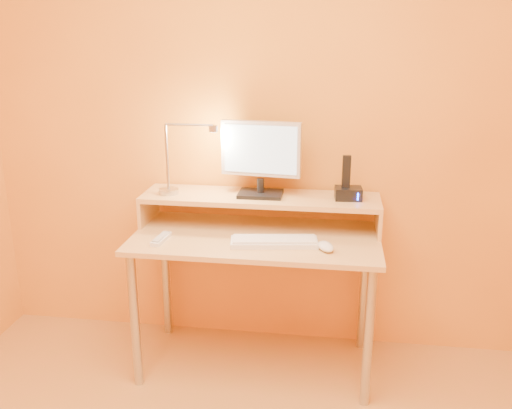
% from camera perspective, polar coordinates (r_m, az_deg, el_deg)
% --- Properties ---
extents(wall_back, '(3.00, 0.04, 2.50)m').
position_cam_1_polar(wall_back, '(2.88, 0.91, 8.95)').
color(wall_back, orange).
rests_on(wall_back, floor).
extents(desk_leg_fl, '(0.04, 0.04, 0.69)m').
position_cam_1_polar(desk_leg_fl, '(2.78, -12.34, -11.59)').
color(desk_leg_fl, '#AFAFB3').
rests_on(desk_leg_fl, floor).
extents(desk_leg_fr, '(0.04, 0.04, 0.69)m').
position_cam_1_polar(desk_leg_fr, '(2.63, 11.46, -13.31)').
color(desk_leg_fr, '#AFAFB3').
rests_on(desk_leg_fr, floor).
extents(desk_leg_bl, '(0.04, 0.04, 0.69)m').
position_cam_1_polar(desk_leg_bl, '(3.20, -9.24, -7.37)').
color(desk_leg_bl, '#AFAFB3').
rests_on(desk_leg_bl, floor).
extents(desk_leg_br, '(0.04, 0.04, 0.69)m').
position_cam_1_polar(desk_leg_br, '(3.07, 11.02, -8.57)').
color(desk_leg_br, '#AFAFB3').
rests_on(desk_leg_br, floor).
extents(desk_lower, '(1.20, 0.60, 0.02)m').
position_cam_1_polar(desk_lower, '(2.71, -0.01, -3.46)').
color(desk_lower, tan).
rests_on(desk_lower, floor).
extents(shelf_riser_left, '(0.02, 0.30, 0.14)m').
position_cam_1_polar(shelf_riser_left, '(2.96, -10.97, -0.34)').
color(shelf_riser_left, tan).
rests_on(shelf_riser_left, desk_lower).
extents(shelf_riser_right, '(0.02, 0.30, 0.14)m').
position_cam_1_polar(shelf_riser_right, '(2.81, 12.44, -1.39)').
color(shelf_riser_right, tan).
rests_on(shelf_riser_right, desk_lower).
extents(desk_shelf, '(1.20, 0.30, 0.02)m').
position_cam_1_polar(desk_shelf, '(2.80, 0.43, 0.68)').
color(desk_shelf, tan).
rests_on(desk_shelf, desk_lower).
extents(monitor_foot, '(0.22, 0.16, 0.02)m').
position_cam_1_polar(monitor_foot, '(2.80, 0.46, 1.10)').
color(monitor_foot, black).
rests_on(monitor_foot, desk_shelf).
extents(monitor_neck, '(0.04, 0.04, 0.07)m').
position_cam_1_polar(monitor_neck, '(2.79, 0.46, 1.97)').
color(monitor_neck, black).
rests_on(monitor_neck, monitor_foot).
extents(monitor_panel, '(0.40, 0.08, 0.27)m').
position_cam_1_polar(monitor_panel, '(2.75, 0.50, 5.74)').
color(monitor_panel, silver).
rests_on(monitor_panel, monitor_neck).
extents(monitor_back, '(0.36, 0.05, 0.23)m').
position_cam_1_polar(monitor_back, '(2.77, 0.57, 5.84)').
color(monitor_back, black).
rests_on(monitor_back, monitor_panel).
extents(monitor_screen, '(0.36, 0.04, 0.24)m').
position_cam_1_polar(monitor_screen, '(2.73, 0.45, 5.67)').
color(monitor_screen, '#ACD0EA').
rests_on(monitor_screen, monitor_panel).
extents(lamp_base, '(0.10, 0.10, 0.02)m').
position_cam_1_polar(lamp_base, '(2.87, -8.95, 1.37)').
color(lamp_base, '#AFAFB3').
rests_on(lamp_base, desk_shelf).
extents(lamp_post, '(0.01, 0.01, 0.33)m').
position_cam_1_polar(lamp_post, '(2.82, -9.12, 4.83)').
color(lamp_post, '#AFAFB3').
rests_on(lamp_post, lamp_base).
extents(lamp_arm, '(0.24, 0.01, 0.01)m').
position_cam_1_polar(lamp_arm, '(2.76, -6.87, 8.13)').
color(lamp_arm, '#AFAFB3').
rests_on(lamp_arm, lamp_post).
extents(lamp_head, '(0.04, 0.04, 0.03)m').
position_cam_1_polar(lamp_head, '(2.73, -4.41, 7.79)').
color(lamp_head, '#AFAFB3').
rests_on(lamp_head, lamp_arm).
extents(lamp_bulb, '(0.03, 0.03, 0.00)m').
position_cam_1_polar(lamp_bulb, '(2.74, -4.40, 7.46)').
color(lamp_bulb, '#FFEAC6').
rests_on(lamp_bulb, lamp_head).
extents(phone_dock, '(0.14, 0.11, 0.06)m').
position_cam_1_polar(phone_dock, '(2.77, 9.46, 1.14)').
color(phone_dock, black).
rests_on(phone_dock, desk_shelf).
extents(phone_handset, '(0.04, 0.03, 0.16)m').
position_cam_1_polar(phone_handset, '(2.74, 9.26, 3.36)').
color(phone_handset, black).
rests_on(phone_handset, phone_dock).
extents(phone_led, '(0.01, 0.00, 0.04)m').
position_cam_1_polar(phone_led, '(2.72, 10.42, 0.80)').
color(phone_led, '#1A4EFE').
rests_on(phone_led, phone_dock).
extents(keyboard, '(0.42, 0.19, 0.02)m').
position_cam_1_polar(keyboard, '(2.60, 1.88, -3.90)').
color(keyboard, silver).
rests_on(keyboard, desk_lower).
extents(mouse, '(0.10, 0.13, 0.04)m').
position_cam_1_polar(mouse, '(2.54, 7.18, -4.29)').
color(mouse, white).
rests_on(mouse, desk_lower).
extents(remote_control, '(0.06, 0.17, 0.02)m').
position_cam_1_polar(remote_control, '(2.68, -9.72, -3.52)').
color(remote_control, silver).
rests_on(remote_control, desk_lower).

